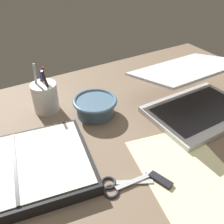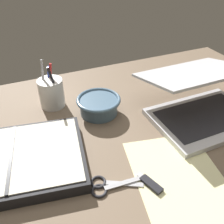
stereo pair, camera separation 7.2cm
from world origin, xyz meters
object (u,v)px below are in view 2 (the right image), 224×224
at_px(laptop, 201,102).
at_px(planner, 13,161).
at_px(bowl, 99,105).
at_px(scissors, 105,186).
at_px(pen_cup, 51,93).

relative_size(laptop, planner, 0.83).
xyz_separation_m(bowl, scissors, (-0.09, -0.29, -0.03)).
relative_size(laptop, bowl, 2.28).
relative_size(pen_cup, scissors, 1.28).
relative_size(planner, scissors, 3.12).
height_order(planner, scissors, planner).
bearing_deg(laptop, pen_cup, 148.94).
xyz_separation_m(pen_cup, scissors, (0.04, -0.39, -0.05)).
bearing_deg(pen_cup, scissors, -84.64).
xyz_separation_m(pen_cup, planner, (-0.16, -0.24, -0.03)).
bearing_deg(laptop, scissors, -160.64).
xyz_separation_m(laptop, scissors, (-0.39, -0.14, -0.05)).
bearing_deg(bowl, laptop, -26.13).
height_order(bowl, pen_cup, pen_cup).
bearing_deg(laptop, planner, 178.28).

